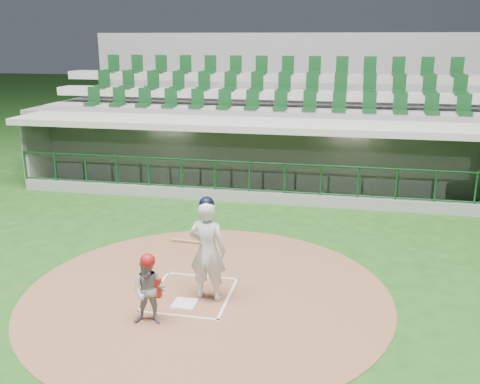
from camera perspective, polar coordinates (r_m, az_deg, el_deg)
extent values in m
plane|color=#1A4614|center=(10.94, -4.82, -10.18)|extent=(120.00, 120.00, 0.00)
cylinder|color=brown|center=(10.70, -3.56, -10.77)|extent=(7.20, 7.20, 0.01)
cube|color=white|center=(10.34, -5.93, -11.74)|extent=(0.43, 0.43, 0.02)
cube|color=white|center=(10.90, -9.12, -10.34)|extent=(0.05, 1.80, 0.01)
cube|color=white|center=(10.51, -1.28, -11.20)|extent=(0.05, 1.80, 0.01)
cube|color=white|center=(11.41, -4.05, -8.91)|extent=(1.55, 0.05, 0.01)
cube|color=silver|center=(9.97, -6.71, -12.93)|extent=(1.55, 0.05, 0.01)
cube|color=slate|center=(17.96, 1.89, -1.35)|extent=(15.00, 3.00, 0.10)
cube|color=gray|center=(19.13, 2.73, 4.07)|extent=(15.00, 0.20, 2.70)
cube|color=#BBB8A6|center=(18.97, 2.69, 4.73)|extent=(13.50, 0.04, 0.90)
cube|color=gray|center=(20.21, -19.58, 3.80)|extent=(0.20, 3.00, 2.70)
cube|color=#A7A397|center=(17.08, 1.83, 7.56)|extent=(15.40, 3.50, 0.20)
cube|color=gray|center=(16.30, 0.99, -0.60)|extent=(15.00, 0.15, 0.40)
cube|color=black|center=(15.92, 1.02, 4.83)|extent=(15.00, 0.01, 0.95)
cube|color=brown|center=(18.88, 2.43, 0.39)|extent=(12.75, 0.40, 0.45)
cube|color=white|center=(18.08, -7.53, 7.49)|extent=(1.30, 0.35, 0.04)
cube|color=white|center=(17.11, 12.00, 6.80)|extent=(1.30, 0.35, 0.04)
imported|color=#B11713|center=(19.96, -11.97, 2.80)|extent=(1.17, 0.75, 1.72)
imported|color=maroon|center=(18.77, -1.04, 2.34)|extent=(1.10, 0.75, 1.74)
imported|color=#A01112|center=(18.47, 5.04, 2.13)|extent=(1.03, 0.88, 1.79)
imported|color=#A81A12|center=(18.38, 17.50, 1.41)|extent=(1.76, 0.86, 1.82)
cube|color=slate|center=(20.68, 3.45, 5.81)|extent=(17.00, 6.50, 2.50)
cube|color=gray|center=(19.03, 2.86, 8.43)|extent=(16.60, 0.95, 0.30)
cube|color=#ACA79B|center=(19.90, 3.31, 10.36)|extent=(16.60, 0.95, 0.30)
cube|color=gray|center=(20.79, 3.72, 12.12)|extent=(16.60, 0.95, 0.30)
cube|color=slate|center=(23.78, 4.68, 10.48)|extent=(17.00, 0.25, 5.05)
imported|color=silver|center=(10.10, -3.49, -6.28)|extent=(0.76, 0.54, 1.96)
sphere|color=black|center=(9.79, -3.58, -1.29)|extent=(0.28, 0.28, 0.28)
cylinder|color=#AC7E4E|center=(9.85, -5.30, -5.33)|extent=(0.58, 0.79, 0.39)
imported|color=gray|center=(9.53, -9.66, -10.36)|extent=(0.65, 0.53, 1.23)
sphere|color=#9F1112|center=(9.29, -9.82, -7.24)|extent=(0.26, 0.26, 0.26)
cube|color=#B01D13|center=(9.66, -9.34, -10.02)|extent=(0.32, 0.10, 0.35)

